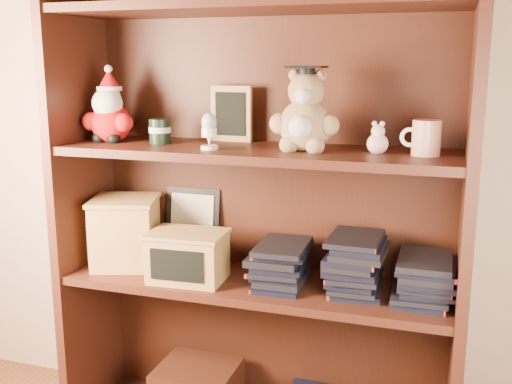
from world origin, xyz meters
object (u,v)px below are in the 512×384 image
bookcase (260,202)px  teacher_mug (425,138)px  treats_box (125,231)px  grad_teddy_bear (305,118)px

bookcase → teacher_mug: bookcase is taller
teacher_mug → treats_box: bearing=-179.9°
grad_teddy_bear → treats_box: (-0.58, 0.01, -0.38)m
bookcase → teacher_mug: size_ratio=15.18×
treats_box → bookcase: bearing=6.7°
bookcase → grad_teddy_bear: size_ratio=6.71×
teacher_mug → bookcase: bearing=173.8°
bookcase → teacher_mug: bearing=-6.2°
grad_teddy_bear → teacher_mug: (0.32, 0.01, -0.04)m
bookcase → grad_teddy_bear: (0.15, -0.06, 0.26)m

